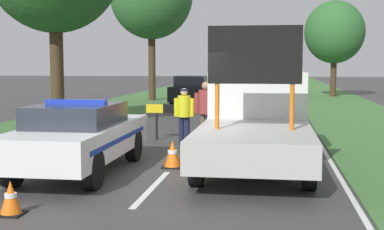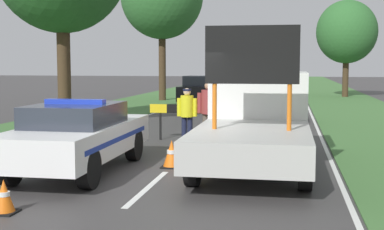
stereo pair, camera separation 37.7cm
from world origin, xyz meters
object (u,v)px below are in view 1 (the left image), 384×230
object	(u,v)px
police_car	(79,136)
traffic_cone_near_truck	(253,127)
traffic_cone_near_police	(187,150)
traffic_cone_centre_front	(173,154)
road_barrier	(198,111)
queued_car_sedan_black	(192,91)
roadside_tree_near_right	(335,32)
police_officer	(184,111)
work_truck	(257,118)
pedestrian_civilian	(206,108)
traffic_cone_behind_barrier	(11,198)
queued_car_sedan_silver	(266,102)

from	to	relation	value
police_car	traffic_cone_near_truck	distance (m)	7.19
traffic_cone_near_police	traffic_cone_centre_front	distance (m)	0.77
road_barrier	traffic_cone_near_police	distance (m)	3.42
road_barrier	queued_car_sedan_black	xyz separation A→B (m)	(-1.97, 12.09, -0.03)
traffic_cone_centre_front	police_car	bearing A→B (deg)	-156.26
traffic_cone_near_truck	roadside_tree_near_right	bearing A→B (deg)	77.00
police_officer	roadside_tree_near_right	distance (m)	23.65
work_truck	police_car	bearing A→B (deg)	28.56
pedestrian_civilian	traffic_cone_behind_barrier	xyz separation A→B (m)	(-2.08, -7.26, -0.78)
work_truck	traffic_cone_centre_front	xyz separation A→B (m)	(-1.80, -0.91, -0.74)
work_truck	traffic_cone_behind_barrier	xyz separation A→B (m)	(-3.55, -4.89, -0.78)
road_barrier	pedestrian_civilian	world-z (taller)	pedestrian_civilian
roadside_tree_near_right	traffic_cone_near_truck	bearing A→B (deg)	-103.00
police_officer	traffic_cone_near_truck	distance (m)	2.99
police_officer	traffic_cone_centre_front	xyz separation A→B (m)	(0.27, -3.24, -0.65)
queued_car_sedan_silver	pedestrian_civilian	bearing A→B (deg)	74.23
queued_car_sedan_silver	police_officer	bearing A→B (deg)	68.83
police_officer	roadside_tree_near_right	bearing A→B (deg)	-133.95
pedestrian_civilian	road_barrier	bearing A→B (deg)	88.66
traffic_cone_behind_barrier	traffic_cone_near_police	bearing A→B (deg)	67.58
traffic_cone_near_truck	roadside_tree_near_right	xyz separation A→B (m)	(4.67, 20.22, 4.05)
police_car	work_truck	world-z (taller)	work_truck
road_barrier	traffic_cone_near_police	bearing A→B (deg)	-78.96
police_officer	traffic_cone_centre_front	bearing A→B (deg)	67.03
work_truck	traffic_cone_near_truck	xyz separation A→B (m)	(-0.23, 4.60, -0.76)
roadside_tree_near_right	traffic_cone_behind_barrier	bearing A→B (deg)	-105.06
work_truck	queued_car_sedan_black	xyz separation A→B (m)	(-3.79, 15.28, -0.19)
pedestrian_civilian	traffic_cone_near_police	xyz separation A→B (m)	(-0.13, -2.54, -0.76)
road_barrier	traffic_cone_centre_front	distance (m)	4.14
road_barrier	traffic_cone_centre_front	world-z (taller)	road_barrier
police_officer	pedestrian_civilian	bearing A→B (deg)	155.39
traffic_cone_centre_front	queued_car_sedan_black	distance (m)	16.32
work_truck	traffic_cone_near_police	size ratio (longest dim) A/B	10.45
queued_car_sedan_silver	roadside_tree_near_right	bearing A→B (deg)	-104.41
traffic_cone_near_police	traffic_cone_near_truck	bearing A→B (deg)	73.91
road_barrier	pedestrian_civilian	bearing A→B (deg)	-59.85
police_car	traffic_cone_near_truck	size ratio (longest dim) A/B	8.54
queued_car_sedan_black	police_officer	bearing A→B (deg)	97.53
work_truck	pedestrian_civilian	bearing A→B (deg)	-54.81
traffic_cone_behind_barrier	police_officer	bearing A→B (deg)	78.46
police_car	pedestrian_civilian	world-z (taller)	pedestrian_civilian
road_barrier	queued_car_sedan_black	distance (m)	12.25
traffic_cone_near_police	queued_car_sedan_black	world-z (taller)	queued_car_sedan_black
traffic_cone_near_police	roadside_tree_near_right	size ratio (longest dim) A/B	0.09
queued_car_sedan_silver	roadside_tree_near_right	size ratio (longest dim) A/B	0.70
road_barrier	traffic_cone_near_truck	world-z (taller)	road_barrier
queued_car_sedan_black	roadside_tree_near_right	bearing A→B (deg)	-130.80
police_car	traffic_cone_near_police	size ratio (longest dim) A/B	8.38
police_car	pedestrian_civilian	xyz separation A→B (m)	(2.17, 4.08, 0.27)
traffic_cone_centre_front	traffic_cone_near_truck	xyz separation A→B (m)	(1.57, 5.50, -0.02)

